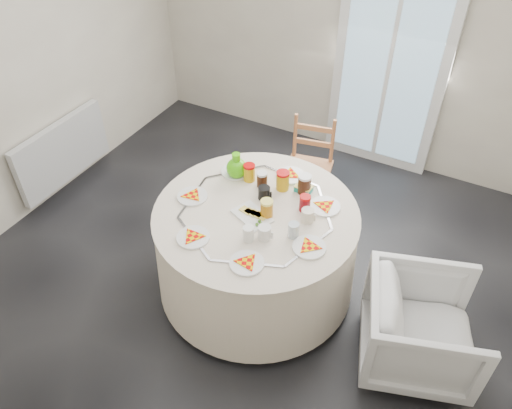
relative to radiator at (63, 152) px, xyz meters
The scene contains 14 objects.
floor 1.99m from the radiator, ahead, with size 4.00×4.00×0.00m, color black.
wall_back 2.80m from the radiator, 42.86° to the left, with size 4.00×0.02×2.60m, color #BCB5A3.
wall_left 0.94m from the radiator, 106.70° to the right, with size 0.02×4.00×2.60m, color #BCB5A3.
glass_door 3.00m from the radiator, 36.79° to the left, with size 1.00×0.08×2.10m, color silver.
radiator is the anchor object (origin of this frame).
table 2.09m from the radiator, ahead, with size 1.41×1.41×0.71m, color beige.
wooden_chair 2.17m from the radiator, 20.53° to the left, with size 0.37×0.35×0.83m, color #A16039, non-canonical shape.
armchair 3.28m from the radiator, ahead, with size 0.67×0.63×0.69m, color silver.
place_settings 2.13m from the radiator, ahead, with size 1.13×1.13×0.02m, color white, non-canonical shape.
jar_cluster 2.14m from the radiator, ahead, with size 0.55×0.27×0.16m, color #904B15, non-canonical shape.
butter_tub 2.30m from the radiator, ahead, with size 0.12×0.08×0.05m, color #148A7E.
green_pitcher 1.84m from the radiator, ahead, with size 0.15×0.15×0.19m, color #46C20B, non-canonical shape.
cheese_platter 2.13m from the radiator, ahead, with size 0.26×0.17×0.03m, color silver, non-canonical shape.
mugs_glasses 2.29m from the radiator, ahead, with size 0.61×0.61×0.11m, color #999999, non-canonical shape.
Camera 1 is at (1.29, -2.20, 2.92)m, focal length 35.00 mm.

